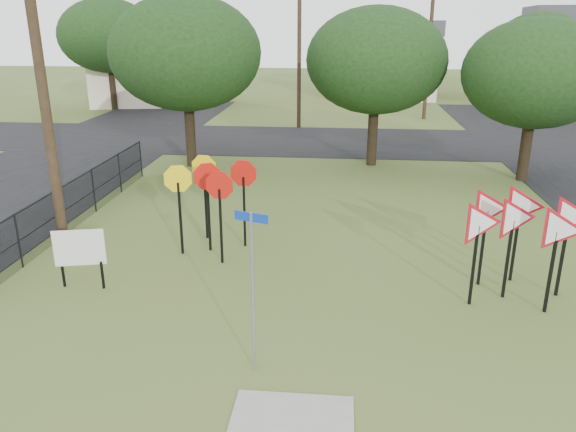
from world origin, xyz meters
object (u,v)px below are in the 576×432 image
object	(u,v)px
street_name_sign	(253,283)
yield_sign_cluster	(520,222)
stop_sign_cluster	(211,186)
info_board	(79,250)

from	to	relation	value
street_name_sign	yield_sign_cluster	size ratio (longest dim) A/B	0.96
stop_sign_cluster	yield_sign_cluster	bearing A→B (deg)	-15.20
yield_sign_cluster	info_board	xyz separation A→B (m)	(-10.20, -0.59, -0.86)
stop_sign_cluster	info_board	distance (m)	3.83
stop_sign_cluster	yield_sign_cluster	distance (m)	7.87
stop_sign_cluster	info_board	xyz separation A→B (m)	(-2.61, -2.66, -0.89)
street_name_sign	info_board	distance (m)	5.55
stop_sign_cluster	info_board	size ratio (longest dim) A/B	1.71
stop_sign_cluster	yield_sign_cluster	xyz separation A→B (m)	(7.60, -2.06, -0.04)
street_name_sign	info_board	bearing A→B (deg)	147.69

